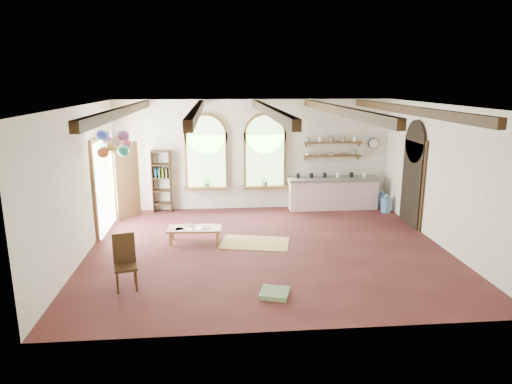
{
  "coord_description": "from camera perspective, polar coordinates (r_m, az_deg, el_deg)",
  "views": [
    {
      "loc": [
        -1.13,
        -9.67,
        3.7
      ],
      "look_at": [
        -0.21,
        0.6,
        1.19
      ],
      "focal_mm": 32.0,
      "sensor_mm": 36.0,
      "label": 1
    }
  ],
  "objects": [
    {
      "name": "water_jug_a",
      "position": [
        13.71,
        15.94,
        -1.51
      ],
      "size": [
        0.28,
        0.28,
        0.53
      ],
      "color": "#5D92C7",
      "rests_on": "floor"
    },
    {
      "name": "shelf_cup_b",
      "position": [
        13.56,
        7.9,
        4.72
      ],
      "size": [
        0.1,
        0.1,
        0.09
      ],
      "primitive_type": "imported",
      "color": "beige",
      "rests_on": "wall_shelf_lower"
    },
    {
      "name": "wall_shelf_lower",
      "position": [
        13.67,
        9.54,
        4.45
      ],
      "size": [
        1.7,
        0.24,
        0.04
      ],
      "primitive_type": "cube",
      "color": "brown",
      "rests_on": "wall_back"
    },
    {
      "name": "kitchen_counter",
      "position": [
        13.71,
        9.55,
        -0.11
      ],
      "size": [
        2.68,
        0.62,
        0.94
      ],
      "color": "beige",
      "rests_on": "floor"
    },
    {
      "name": "window_right",
      "position": [
        13.34,
        1.12,
        4.77
      ],
      "size": [
        1.3,
        0.28,
        2.2
      ],
      "color": "brown",
      "rests_on": "floor"
    },
    {
      "name": "floor_cushion",
      "position": [
        8.29,
        2.32,
        -12.51
      ],
      "size": [
        0.61,
        0.61,
        0.09
      ],
      "primitive_type": "cube",
      "rotation": [
        0.0,
        0.0,
        -0.29
      ],
      "color": "#66865C",
      "rests_on": "floor"
    },
    {
      "name": "left_doorway",
      "position": [
        12.09,
        -18.47,
        0.8
      ],
      "size": [
        0.1,
        1.9,
        2.5
      ],
      "primitive_type": "cube",
      "color": "brown",
      "rests_on": "floor"
    },
    {
      "name": "shelf_bowl_a",
      "position": [
        13.65,
        9.34,
        4.64
      ],
      "size": [
        0.22,
        0.22,
        0.05
      ],
      "primitive_type": "imported",
      "color": "beige",
      "rests_on": "wall_shelf_lower"
    },
    {
      "name": "floor_mat",
      "position": [
        10.76,
        -0.14,
        -6.37
      ],
      "size": [
        1.75,
        1.29,
        0.02
      ],
      "primitive_type": "cube",
      "rotation": [
        0.0,
        0.0,
        -0.21
      ],
      "color": "tan",
      "rests_on": "floor"
    },
    {
      "name": "wall_shelf_upper",
      "position": [
        13.61,
        9.6,
        6.11
      ],
      "size": [
        1.7,
        0.24,
        0.04
      ],
      "primitive_type": "cube",
      "color": "brown",
      "rests_on": "wall_back"
    },
    {
      "name": "shelf_bowl_b",
      "position": [
        13.74,
        10.76,
        4.66
      ],
      "size": [
        0.2,
        0.2,
        0.06
      ],
      "primitive_type": "imported",
      "color": "#8C664C",
      "rests_on": "wall_shelf_lower"
    },
    {
      "name": "coffee_table",
      "position": [
        10.83,
        -7.69,
        -4.65
      ],
      "size": [
        1.27,
        0.63,
        0.36
      ],
      "color": "tan",
      "rests_on": "floor"
    },
    {
      "name": "ceiling_beams",
      "position": [
        9.76,
        1.58,
        10.16
      ],
      "size": [
        6.2,
        6.8,
        0.18
      ],
      "primitive_type": null,
      "color": "#372011",
      "rests_on": "ceiling"
    },
    {
      "name": "shelf_vase",
      "position": [
        13.83,
        12.17,
        4.92
      ],
      "size": [
        0.18,
        0.18,
        0.19
      ],
      "primitive_type": "imported",
      "color": "slate",
      "rests_on": "wall_shelf_lower"
    },
    {
      "name": "water_jug_b",
      "position": [
        14.22,
        15.44,
        -0.97
      ],
      "size": [
        0.27,
        0.27,
        0.51
      ],
      "color": "#5D92C7",
      "rests_on": "floor"
    },
    {
      "name": "potted_plant_left",
      "position": [
        13.31,
        -6.14,
        1.24
      ],
      "size": [
        0.27,
        0.23,
        0.3
      ],
      "primitive_type": "imported",
      "color": "#598C4C",
      "rests_on": "window_left"
    },
    {
      "name": "right_doorway",
      "position": [
        12.55,
        18.92,
        0.98
      ],
      "size": [
        0.1,
        1.3,
        2.4
      ],
      "primitive_type": "cube",
      "color": "black",
      "rests_on": "floor"
    },
    {
      "name": "window_left",
      "position": [
        13.26,
        -6.22,
        4.64
      ],
      "size": [
        1.3,
        0.28,
        2.2
      ],
      "color": "brown",
      "rests_on": "floor"
    },
    {
      "name": "table_book",
      "position": [
        10.96,
        -8.75,
        -4.18
      ],
      "size": [
        0.26,
        0.3,
        0.02
      ],
      "primitive_type": "imported",
      "rotation": [
        0.0,
        0.0,
        0.44
      ],
      "color": "olive",
      "rests_on": "coffee_table"
    },
    {
      "name": "potted_plant_right",
      "position": [
        13.38,
        1.16,
        1.39
      ],
      "size": [
        0.27,
        0.23,
        0.3
      ],
      "primitive_type": "imported",
      "color": "#598C4C",
      "rests_on": "window_right"
    },
    {
      "name": "shelf_cup_a",
      "position": [
        13.49,
        6.45,
        4.73
      ],
      "size": [
        0.12,
        0.1,
        0.1
      ],
      "primitive_type": "imported",
      "color": "white",
      "rests_on": "wall_shelf_lower"
    },
    {
      "name": "bookshelf",
      "position": [
        13.38,
        -11.72,
        1.33
      ],
      "size": [
        0.53,
        0.32,
        1.8
      ],
      "color": "#372011",
      "rests_on": "floor"
    },
    {
      "name": "balloon_cluster",
      "position": [
        10.8,
        -17.23,
        5.83
      ],
      "size": [
        0.8,
        0.85,
        1.15
      ],
      "color": "white",
      "rests_on": "floor"
    },
    {
      "name": "wall_clock",
      "position": [
        14.05,
        14.49,
        5.9
      ],
      "size": [
        0.32,
        0.04,
        0.32
      ],
      "primitive_type": "cylinder",
      "rotation": [
        1.57,
        0.0,
        0.0
      ],
      "color": "black",
      "rests_on": "wall_back"
    },
    {
      "name": "tablet",
      "position": [
        10.78,
        -6.37,
        -4.44
      ],
      "size": [
        0.21,
        0.28,
        0.01
      ],
      "primitive_type": "cube",
      "rotation": [
        0.0,
        0.0,
        0.16
      ],
      "color": "black",
      "rests_on": "coffee_table"
    },
    {
      "name": "floor",
      "position": [
        10.42,
        1.47,
        -7.12
      ],
      "size": [
        8.0,
        8.0,
        0.0
      ],
      "primitive_type": "plane",
      "color": "#542422",
      "rests_on": "ground"
    },
    {
      "name": "side_chair",
      "position": [
        8.76,
        -15.94,
        -9.76
      ],
      "size": [
        0.48,
        0.48,
        1.01
      ],
      "color": "#372011",
      "rests_on": "floor"
    }
  ]
}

